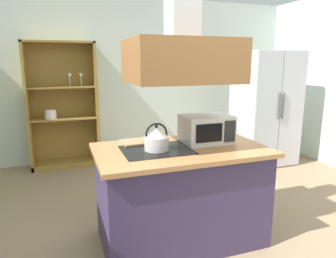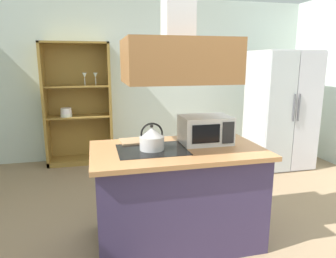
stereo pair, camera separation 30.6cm
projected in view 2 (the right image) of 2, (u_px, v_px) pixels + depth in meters
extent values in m
plane|color=#8E7356|center=(197.00, 246.00, 2.83)|extent=(7.80, 7.80, 0.00)
cube|color=silver|center=(143.00, 79.00, 5.39)|extent=(6.00, 0.12, 2.70)
cube|color=#3C3055|center=(177.00, 197.00, 2.85)|extent=(1.45, 0.82, 0.86)
cube|color=#B57A49|center=(177.00, 150.00, 2.76)|extent=(1.53, 0.90, 0.04)
cube|color=black|center=(152.00, 150.00, 2.70)|extent=(0.60, 0.48, 0.00)
cube|color=#956135|center=(178.00, 61.00, 2.59)|extent=(0.90, 0.70, 0.36)
cube|color=silver|center=(280.00, 110.00, 4.87)|extent=(0.90, 0.72, 1.82)
cube|color=#B3B8BD|center=(281.00, 114.00, 4.46)|extent=(0.44, 0.03, 1.78)
cube|color=#BAB8C2|center=(308.00, 113.00, 4.57)|extent=(0.44, 0.03, 1.78)
cylinder|color=#4C4C51|center=(294.00, 108.00, 4.46)|extent=(0.02, 0.02, 0.40)
cylinder|color=#4C4C51|center=(299.00, 108.00, 4.48)|extent=(0.02, 0.02, 0.40)
cube|color=olive|center=(45.00, 106.00, 4.85)|extent=(0.04, 0.40, 1.95)
cube|color=olive|center=(110.00, 103.00, 5.08)|extent=(0.04, 0.40, 1.95)
cube|color=olive|center=(74.00, 43.00, 4.76)|extent=(1.05, 0.40, 0.03)
cube|color=olive|center=(82.00, 160.00, 5.17)|extent=(1.05, 0.40, 0.08)
cube|color=olive|center=(79.00, 103.00, 5.15)|extent=(1.05, 0.02, 1.95)
cube|color=olive|center=(79.00, 116.00, 5.01)|extent=(0.97, 0.36, 0.02)
cube|color=olive|center=(77.00, 86.00, 4.91)|extent=(0.97, 0.36, 0.02)
cylinder|color=white|center=(66.00, 115.00, 4.91)|extent=(0.18, 0.18, 0.05)
cylinder|color=white|center=(66.00, 112.00, 4.90)|extent=(0.17, 0.17, 0.05)
cylinder|color=white|center=(66.00, 110.00, 4.89)|extent=(0.16, 0.16, 0.05)
cylinder|color=silver|center=(85.00, 82.00, 4.88)|extent=(0.01, 0.01, 0.12)
cone|color=silver|center=(84.00, 75.00, 4.86)|extent=(0.07, 0.07, 0.08)
cylinder|color=silver|center=(96.00, 82.00, 4.92)|extent=(0.01, 0.01, 0.12)
cone|color=silver|center=(95.00, 75.00, 4.90)|extent=(0.07, 0.07, 0.08)
cylinder|color=beige|center=(152.00, 143.00, 2.69)|extent=(0.22, 0.22, 0.12)
cone|color=#B8BBBD|center=(152.00, 132.00, 2.67)|extent=(0.21, 0.21, 0.08)
sphere|color=black|center=(152.00, 126.00, 2.66)|extent=(0.03, 0.03, 0.03)
torus|color=black|center=(152.00, 134.00, 2.67)|extent=(0.20, 0.02, 0.20)
cube|color=#A6815A|center=(138.00, 141.00, 2.97)|extent=(0.36, 0.27, 0.02)
cube|color=silver|center=(205.00, 130.00, 2.90)|extent=(0.46, 0.34, 0.26)
cube|color=black|center=(206.00, 134.00, 2.73)|extent=(0.26, 0.01, 0.17)
cube|color=#262628|center=(228.00, 133.00, 2.77)|extent=(0.11, 0.01, 0.20)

